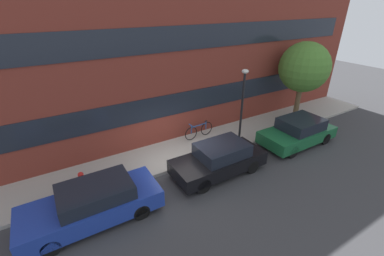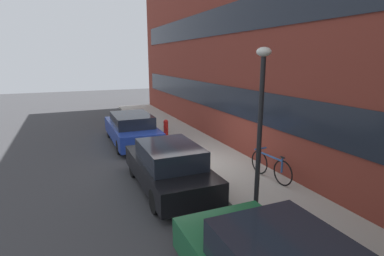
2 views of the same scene
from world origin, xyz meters
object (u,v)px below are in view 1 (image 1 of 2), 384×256
at_px(parked_car_blue, 93,203).
at_px(bicycle, 199,130).
at_px(street_tree, 304,68).
at_px(parked_car_green, 298,131).
at_px(fire_hydrant, 82,181).
at_px(lamp_post, 243,98).
at_px(parked_car_black, 219,159).

bearing_deg(parked_car_blue, bicycle, -153.95).
xyz_separation_m(parked_car_blue, street_tree, (12.32, 1.91, 2.66)).
distance_m(parked_car_green, street_tree, 3.92).
bearing_deg(fire_hydrant, bicycle, 12.16).
distance_m(parked_car_blue, lamp_post, 7.82).
height_order(bicycle, lamp_post, lamp_post).
xyz_separation_m(parked_car_blue, fire_hydrant, (-0.10, 1.62, -0.12)).
relative_size(parked_car_green, lamp_post, 1.06).
xyz_separation_m(parked_car_green, lamp_post, (-2.70, 1.40, 1.87)).
relative_size(parked_car_green, bicycle, 2.27).
bearing_deg(bicycle, parked_car_blue, 21.65).
xyz_separation_m(parked_car_blue, lamp_post, (7.46, 1.40, 1.88)).
bearing_deg(parked_car_black, fire_hydrant, -17.06).
distance_m(fire_hydrant, lamp_post, 7.82).
xyz_separation_m(parked_car_blue, parked_car_black, (5.17, -0.00, 0.01)).
distance_m(parked_car_blue, fire_hydrant, 1.62).
bearing_deg(parked_car_green, parked_car_black, 0.00).
bearing_deg(street_tree, bicycle, 170.90).
bearing_deg(lamp_post, fire_hydrant, 178.39).
xyz_separation_m(parked_car_black, fire_hydrant, (-5.27, 1.62, -0.13)).
xyz_separation_m(bicycle, street_tree, (6.34, -1.01, 2.76)).
relative_size(parked_car_black, fire_hydrant, 5.08).
bearing_deg(parked_car_blue, street_tree, -171.18).
distance_m(parked_car_green, fire_hydrant, 10.39).
bearing_deg(street_tree, parked_car_blue, -171.18).
xyz_separation_m(bicycle, lamp_post, (1.47, -1.52, 1.98)).
bearing_deg(parked_car_black, street_tree, -165.03).
relative_size(fire_hydrant, lamp_post, 0.21).
distance_m(parked_car_blue, parked_car_green, 10.16).
height_order(parked_car_green, bicycle, parked_car_green).
distance_m(parked_car_black, lamp_post, 3.27).
relative_size(parked_car_green, street_tree, 0.87).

